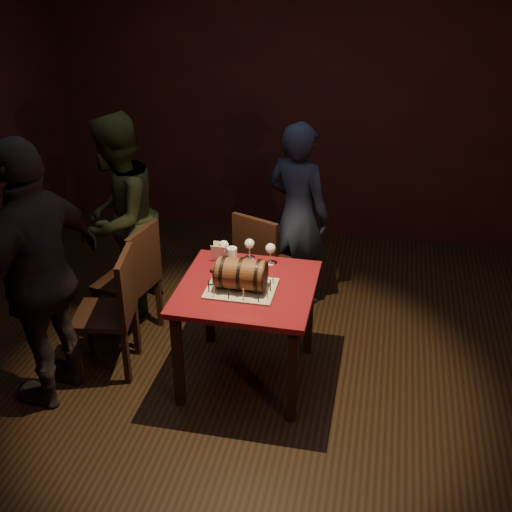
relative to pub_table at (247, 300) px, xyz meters
name	(u,v)px	position (x,y,z in m)	size (l,w,h in m)	color
room_shell	(245,195)	(-0.01, 0.01, 0.76)	(5.04, 5.04, 2.80)	black
pub_table	(247,300)	(0.00, 0.00, 0.00)	(0.90, 0.90, 0.75)	#550E15
cake_board	(241,288)	(-0.03, -0.05, 0.12)	(0.45, 0.35, 0.01)	#A69C86
barrel_cake	(241,274)	(-0.03, -0.05, 0.22)	(0.38, 0.22, 0.22)	brown
birthday_candles	(241,282)	(-0.03, -0.05, 0.16)	(0.40, 0.30, 0.09)	#F1E190
wine_glass_left	(224,246)	(-0.24, 0.31, 0.23)	(0.07, 0.07, 0.16)	silver
wine_glass_mid	(249,245)	(-0.06, 0.37, 0.23)	(0.07, 0.07, 0.16)	silver
wine_glass_right	(271,249)	(0.10, 0.33, 0.23)	(0.07, 0.07, 0.16)	silver
pint_of_ale	(232,258)	(-0.16, 0.23, 0.18)	(0.07, 0.07, 0.15)	silver
menu_card	(219,252)	(-0.27, 0.31, 0.17)	(0.10, 0.05, 0.13)	white
chair_back	(262,261)	(-0.05, 0.78, -0.12)	(0.52, 0.52, 0.93)	black
chair_left_rear	(135,276)	(-0.95, 0.35, -0.12)	(0.47, 0.47, 0.93)	black
chair_left_front	(115,307)	(-0.93, -0.09, -0.12)	(0.46, 0.46, 0.93)	black
person_back	(298,215)	(0.17, 1.15, 0.14)	(0.57, 0.37, 1.56)	#191F33
person_left_rear	(119,219)	(-1.19, 0.68, 0.19)	(0.81, 0.63, 1.67)	#2E361B
person_left_front	(40,276)	(-1.25, -0.43, 0.27)	(1.07, 0.45, 1.83)	black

